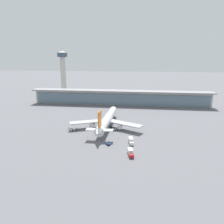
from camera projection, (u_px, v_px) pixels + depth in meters
The scene contains 11 objects.
ground_plane at pixel (109, 129), 149.55m from camera, with size 1200.00×1200.00×0.00m, color slate.
airliner_on_stand at pixel (107, 120), 151.30m from camera, with size 51.08×66.33×17.68m.
service_truck_near_nose_blue at pixel (108, 144), 121.69m from camera, with size 2.96×3.33×2.05m.
service_truck_under_wing_grey at pixel (114, 130), 145.06m from camera, with size 3.06×2.07×2.05m.
service_truck_mid_apron_white at pixel (74, 129), 145.93m from camera, with size 5.63×5.90×2.70m.
service_truck_by_tail_white at pixel (131, 141), 123.83m from camera, with size 3.48×7.58×3.10m.
service_truck_on_taxiway_red at pixel (130, 152), 108.87m from camera, with size 3.81×7.62×3.10m.
terminal_building at pixel (120, 97), 222.44m from camera, with size 183.60×12.80×15.20m.
control_tower at pixel (63, 70), 263.28m from camera, with size 12.00×12.00×60.64m.
safety_cone_alpha at pixel (118, 138), 131.01m from camera, with size 0.62×0.62×0.70m.
safety_cone_bravo at pixel (87, 137), 132.77m from camera, with size 0.62×0.62×0.70m.
Camera 1 is at (20.91, -140.45, 48.38)m, focal length 34.60 mm.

